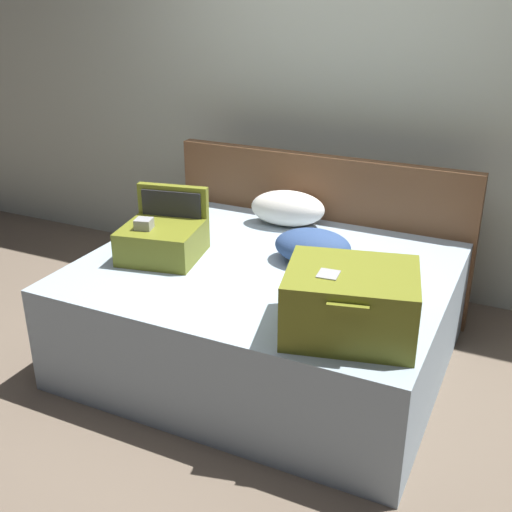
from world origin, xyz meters
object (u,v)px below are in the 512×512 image
Objects in this scene: bed at (265,313)px; pillow_center_head at (288,208)px; hard_case_large at (351,301)px; hard_case_medium at (163,237)px; pillow_near_headboard at (313,246)px.

pillow_center_head reaches higher than bed.
hard_case_large is 1.34× the size of hard_case_medium.
bed is 0.70m from hard_case_medium.
hard_case_medium is 1.15× the size of pillow_near_headboard.
bed is at bearing -77.77° from pillow_center_head.
bed is 3.01× the size of hard_case_large.
bed is at bearing -143.21° from pillow_near_headboard.
hard_case_large is at bearing -27.64° from hard_case_medium.
hard_case_medium is at bearing -159.64° from pillow_near_headboard.
hard_case_large is 1.31m from pillow_center_head.
hard_case_medium is (-1.17, 0.35, -0.04)m from hard_case_large.
hard_case_medium is 1.04× the size of pillow_center_head.
pillow_center_head is (-0.74, 1.08, -0.04)m from hard_case_large.
hard_case_medium reaches higher than pillow_near_headboard.
hard_case_medium reaches higher than hard_case_large.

